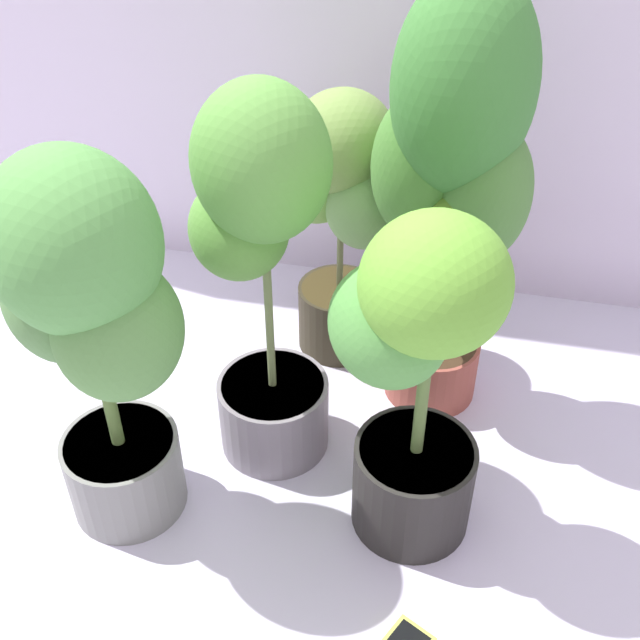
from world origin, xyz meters
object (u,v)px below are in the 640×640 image
potted_plant_front_right (414,367)px  potted_plant_front_left (90,315)px  potted_plant_back_right (453,171)px  potted_plant_center (261,263)px  potted_plant_back_center (341,206)px

potted_plant_front_right → potted_plant_front_left: 0.61m
potted_plant_back_right → potted_plant_center: potted_plant_back_right is taller
potted_plant_front_right → potted_plant_back_center: bearing=114.4°
potted_plant_front_right → potted_plant_center: size_ratio=0.84×
potted_plant_front_right → potted_plant_center: (-0.34, 0.15, 0.09)m
potted_plant_front_right → potted_plant_front_left: size_ratio=0.89×
potted_plant_center → potted_plant_back_center: 0.41m
potted_plant_back_right → potted_plant_front_left: 0.80m
potted_plant_front_left → potted_plant_center: bearing=44.6°
potted_plant_back_right → potted_plant_back_center: potted_plant_back_right is taller
potted_plant_front_right → potted_plant_back_center: size_ratio=1.04×
potted_plant_back_right → potted_plant_center: (-0.36, -0.25, -0.12)m
potted_plant_back_right → potted_plant_front_left: potted_plant_back_right is taller
potted_plant_center → potted_plant_front_left: bearing=-135.4°
potted_plant_center → potted_plant_back_center: bearing=77.0°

